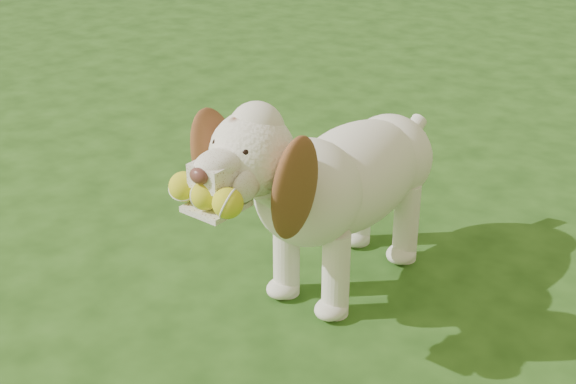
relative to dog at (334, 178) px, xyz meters
The scene contains 2 objects.
ground 0.48m from the dog, 132.59° to the left, with size 80.00×80.00×0.00m, color #1D3E11.
dog is the anchor object (origin of this frame).
Camera 1 is at (1.54, -2.24, 1.68)m, focal length 50.00 mm.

